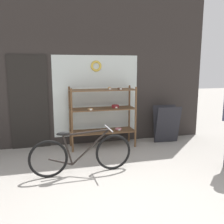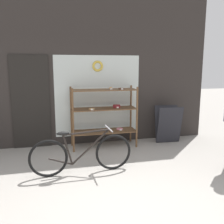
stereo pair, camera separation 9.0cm
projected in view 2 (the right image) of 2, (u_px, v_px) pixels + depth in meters
ground_plane at (122, 205)px, 3.39m from camera, size 30.00×30.00×0.00m
storefront_facade at (88, 69)px, 5.83m from camera, size 5.94×0.13×3.63m
display_case at (105, 111)px, 5.70m from camera, size 1.49×0.50×1.39m
bicycle at (81, 154)px, 4.33m from camera, size 1.79×0.46×0.79m
sandwich_board at (168, 124)px, 6.07m from camera, size 0.61×0.41×0.90m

